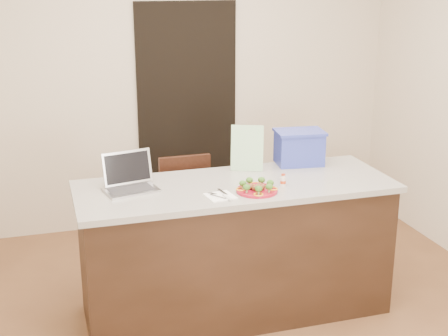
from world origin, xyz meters
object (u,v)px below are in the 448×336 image
object	(u,v)px
plate	(257,190)
napkin	(220,196)
chair	(189,208)
yogurt_bottle	(283,181)
blue_box	(299,147)
laptop	(129,179)
island	(235,248)

from	to	relation	value
plate	napkin	distance (m)	0.24
napkin	chair	world-z (taller)	napkin
yogurt_bottle	chair	world-z (taller)	yogurt_bottle
yogurt_bottle	blue_box	world-z (taller)	blue_box
plate	laptop	bearing A→B (deg)	158.34
island	laptop	bearing A→B (deg)	170.92
blue_box	chair	size ratio (longest dim) A/B	0.41
napkin	laptop	bearing A→B (deg)	147.97
island	napkin	xyz separation A→B (m)	(-0.17, -0.21, 0.46)
napkin	yogurt_bottle	xyz separation A→B (m)	(0.45, 0.08, 0.03)
island	plate	world-z (taller)	plate
island	napkin	world-z (taller)	napkin
napkin	blue_box	xyz separation A→B (m)	(0.73, 0.50, 0.12)
napkin	chair	bearing A→B (deg)	89.14
yogurt_bottle	laptop	distance (m)	0.98
laptop	chair	xyz separation A→B (m)	(0.52, 0.58, -0.47)
napkin	laptop	distance (m)	0.60
plate	laptop	world-z (taller)	laptop
island	napkin	size ratio (longest dim) A/B	12.68
chair	yogurt_bottle	bearing A→B (deg)	-62.44
yogurt_bottle	laptop	size ratio (longest dim) A/B	0.22
plate	blue_box	xyz separation A→B (m)	(0.49, 0.48, 0.11)
yogurt_bottle	blue_box	distance (m)	0.51
yogurt_bottle	plate	bearing A→B (deg)	-162.04
yogurt_bottle	napkin	bearing A→B (deg)	-169.33
plate	chair	bearing A→B (deg)	104.69
island	plate	xyz separation A→B (m)	(0.08, -0.19, 0.47)
plate	yogurt_bottle	world-z (taller)	yogurt_bottle
laptop	chair	distance (m)	0.91
plate	blue_box	bearing A→B (deg)	44.45
yogurt_bottle	blue_box	xyz separation A→B (m)	(0.29, 0.41, 0.09)
napkin	chair	xyz separation A→B (m)	(0.01, 0.90, -0.41)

